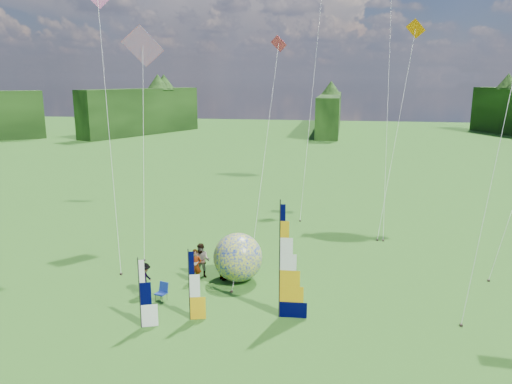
% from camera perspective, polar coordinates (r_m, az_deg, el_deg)
% --- Properties ---
extents(ground, '(220.00, 220.00, 0.00)m').
position_cam_1_polar(ground, '(20.93, 0.85, -17.47)').
color(ground, '#3F6B26').
rests_on(ground, ground).
extents(treeline_ring, '(210.00, 210.00, 8.00)m').
position_cam_1_polar(treeline_ring, '(19.21, 0.89, -7.13)').
color(treeline_ring, '#2F5B1B').
rests_on(treeline_ring, ground).
extents(feather_banner_main, '(1.43, 0.17, 5.29)m').
position_cam_1_polar(feather_banner_main, '(22.26, 2.71, -8.00)').
color(feather_banner_main, '#00002D').
rests_on(feather_banner_main, ground).
extents(side_banner_left, '(0.90, 0.33, 3.22)m').
position_cam_1_polar(side_banner_left, '(22.58, -7.65, -10.62)').
color(side_banner_left, '#D79B0D').
rests_on(side_banner_left, ground).
extents(side_banner_far, '(0.90, 0.41, 3.10)m').
position_cam_1_polar(side_banner_far, '(22.33, -13.16, -11.31)').
color(side_banner_far, white).
rests_on(side_banner_far, ground).
extents(bol_inflatable, '(3.20, 3.20, 2.60)m').
position_cam_1_polar(bol_inflatable, '(26.64, -2.08, -7.47)').
color(bol_inflatable, '#0018A3').
rests_on(bol_inflatable, ground).
extents(spectator_a, '(0.68, 0.46, 1.80)m').
position_cam_1_polar(spectator_a, '(26.77, -6.92, -8.38)').
color(spectator_a, '#66594C').
rests_on(spectator_a, ground).
extents(spectator_b, '(0.94, 0.48, 1.90)m').
position_cam_1_polar(spectator_b, '(27.33, -6.23, -7.80)').
color(spectator_b, '#66594C').
rests_on(spectator_b, ground).
extents(spectator_c, '(0.45, 1.09, 1.65)m').
position_cam_1_polar(spectator_c, '(25.76, -12.57, -9.67)').
color(spectator_c, '#66594C').
rests_on(spectator_c, ground).
extents(spectator_d, '(0.98, 1.00, 1.69)m').
position_cam_1_polar(spectator_d, '(26.91, -3.84, -8.32)').
color(spectator_d, '#66594C').
rests_on(spectator_d, ground).
extents(camp_chair, '(0.66, 0.66, 0.92)m').
position_cam_1_polar(camp_chair, '(25.02, -10.79, -11.19)').
color(camp_chair, navy).
rests_on(camp_chair, ground).
extents(kite_whale, '(7.60, 15.64, 21.29)m').
position_cam_1_polar(kite_whale, '(38.20, 14.96, 12.60)').
color(kite_whale, black).
rests_on(kite_whale, ground).
extents(kite_rainbow_delta, '(10.45, 12.70, 14.91)m').
position_cam_1_polar(kite_rainbow_delta, '(32.13, -12.83, 7.02)').
color(kite_rainbow_delta, '#FF3D18').
rests_on(kite_rainbow_delta, ground).
extents(kite_parafoil, '(9.98, 12.73, 20.73)m').
position_cam_1_polar(kite_parafoil, '(26.17, 27.10, 11.07)').
color(kite_parafoil, '#BA000D').
rests_on(kite_parafoil, ground).
extents(small_kite_red, '(3.88, 9.69, 14.05)m').
position_cam_1_polar(small_kite_red, '(34.79, 1.25, 7.06)').
color(small_kite_red, '#E6344B').
rests_on(small_kite_red, ground).
extents(small_kite_orange, '(5.15, 10.97, 15.42)m').
position_cam_1_polar(small_kite_orange, '(37.08, 15.95, 8.00)').
color(small_kite_orange, orange).
rests_on(small_kite_orange, ground).
extents(small_kite_pink, '(7.24, 8.74, 16.33)m').
position_cam_1_polar(small_kite_pink, '(29.92, -16.53, 7.76)').
color(small_kite_pink, '#FF65C6').
rests_on(small_kite_pink, ground).
extents(small_kite_green, '(4.23, 13.32, 20.36)m').
position_cam_1_polar(small_kite_green, '(41.52, 6.51, 12.30)').
color(small_kite_green, '#3EBB5E').
rests_on(small_kite_green, ground).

